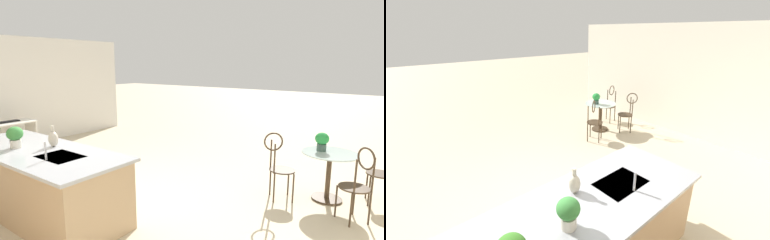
# 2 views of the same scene
# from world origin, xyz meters

# --- Properties ---
(ground_plane) EXTENTS (40.00, 40.00, 0.00)m
(ground_plane) POSITION_xyz_m (0.00, 0.00, 0.00)
(ground_plane) COLOR beige
(wall_left_window) EXTENTS (0.12, 7.80, 2.70)m
(wall_left_window) POSITION_xyz_m (-4.26, 0.00, 1.35)
(wall_left_window) COLOR silver
(wall_left_window) RESTS_ON ground
(kitchen_island) EXTENTS (2.80, 1.06, 0.92)m
(kitchen_island) POSITION_xyz_m (0.30, 0.85, 0.46)
(kitchen_island) COLOR tan
(kitchen_island) RESTS_ON ground
(bistro_table) EXTENTS (0.80, 0.80, 0.74)m
(bistro_table) POSITION_xyz_m (-2.80, -1.91, 0.45)
(bistro_table) COLOR #3D2D1E
(bistro_table) RESTS_ON ground
(chair_near_window) EXTENTS (0.52, 0.46, 1.04)m
(chair_near_window) POSITION_xyz_m (-3.50, -2.22, 0.57)
(chair_near_window) COLOR #3D2D1E
(chair_near_window) RESTS_ON ground
(chair_by_island) EXTENTS (0.53, 0.53, 1.04)m
(chair_by_island) POSITION_xyz_m (-2.17, -1.50, 0.57)
(chair_by_island) COLOR #3D2D1E
(chair_by_island) RESTS_ON ground
(chair_toward_desk) EXTENTS (0.54, 0.54, 1.04)m
(chair_toward_desk) POSITION_xyz_m (-3.26, -1.38, 0.57)
(chair_toward_desk) COLOR #3D2D1E
(chair_toward_desk) RESTS_ON ground
(sink_faucet) EXTENTS (0.02, 0.02, 0.22)m
(sink_faucet) POSITION_xyz_m (-0.25, 1.03, 1.03)
(sink_faucet) COLOR #B2B5BA
(sink_faucet) RESTS_ON kitchen_island
(potted_plant_on_table) EXTENTS (0.20, 0.20, 0.28)m
(potted_plant_on_table) POSITION_xyz_m (-2.66, -1.95, 0.90)
(potted_plant_on_table) COLOR #385147
(potted_plant_on_table) RESTS_ON bistro_table
(potted_plant_counter_near) EXTENTS (0.21, 0.21, 0.29)m
(potted_plant_counter_near) POSITION_xyz_m (0.60, 0.97, 1.09)
(potted_plant_counter_near) COLOR beige
(potted_plant_counter_near) RESTS_ON kitchen_island
(vase_on_counter) EXTENTS (0.13, 0.13, 0.29)m
(vase_on_counter) POSITION_xyz_m (0.25, 0.64, 1.03)
(vase_on_counter) COLOR #BCB29E
(vase_on_counter) RESTS_ON kitchen_island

